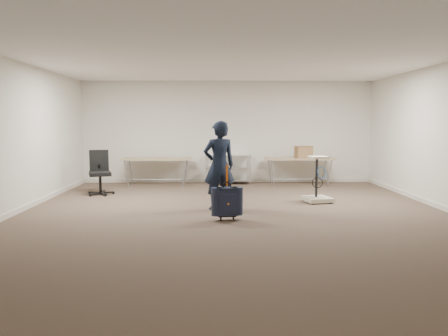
{
  "coord_description": "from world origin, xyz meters",
  "views": [
    {
      "loc": [
        -0.37,
        -7.63,
        1.68
      ],
      "look_at": [
        -0.19,
        0.3,
        0.84
      ],
      "focal_mm": 35.0,
      "sensor_mm": 36.0,
      "label": 1
    }
  ],
  "objects": [
    {
      "name": "ground",
      "position": [
        0.0,
        0.0,
        0.0
      ],
      "size": [
        9.0,
        9.0,
        0.0
      ],
      "primitive_type": "plane",
      "color": "#3F3226",
      "rests_on": "ground"
    },
    {
      "name": "room_shell",
      "position": [
        0.0,
        1.38,
        0.05
      ],
      "size": [
        8.0,
        9.0,
        9.0
      ],
      "color": "silver",
      "rests_on": "ground"
    },
    {
      "name": "folding_table_left",
      "position": [
        -1.9,
        3.95,
        0.68
      ],
      "size": [
        1.8,
        0.75,
        0.73
      ],
      "color": "tan",
      "rests_on": "ground"
    },
    {
      "name": "folding_table_right",
      "position": [
        1.9,
        3.95,
        0.68
      ],
      "size": [
        1.8,
        0.75,
        0.73
      ],
      "color": "tan",
      "rests_on": "ground"
    },
    {
      "name": "wire_shelf",
      "position": [
        0.0,
        4.2,
        0.44
      ],
      "size": [
        1.22,
        0.47,
        0.8
      ],
      "color": "silver",
      "rests_on": "ground"
    },
    {
      "name": "person",
      "position": [
        -0.28,
        0.68,
        0.85
      ],
      "size": [
        0.71,
        0.57,
        1.7
      ],
      "primitive_type": "imported",
      "rotation": [
        0.0,
        0.0,
        3.44
      ],
      "color": "black",
      "rests_on": "ground"
    },
    {
      "name": "suitcase",
      "position": [
        -0.15,
        -0.27,
        0.32
      ],
      "size": [
        0.37,
        0.25,
        0.95
      ],
      "color": "black",
      "rests_on": "ground"
    },
    {
      "name": "office_chair",
      "position": [
        -3.03,
        2.49,
        0.31
      ],
      "size": [
        0.62,
        0.63,
        1.03
      ],
      "color": "black",
      "rests_on": "ground"
    },
    {
      "name": "equipment_cart",
      "position": [
        1.8,
        1.4,
        0.25
      ],
      "size": [
        0.63,
        0.63,
        0.97
      ],
      "color": "beige",
      "rests_on": "ground"
    },
    {
      "name": "cardboard_box",
      "position": [
        2.0,
        3.9,
        0.89
      ],
      "size": [
        0.46,
        0.37,
        0.31
      ],
      "primitive_type": "cube",
      "rotation": [
        0.0,
        0.0,
        0.16
      ],
      "color": "olive",
      "rests_on": "folding_table_right"
    }
  ]
}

